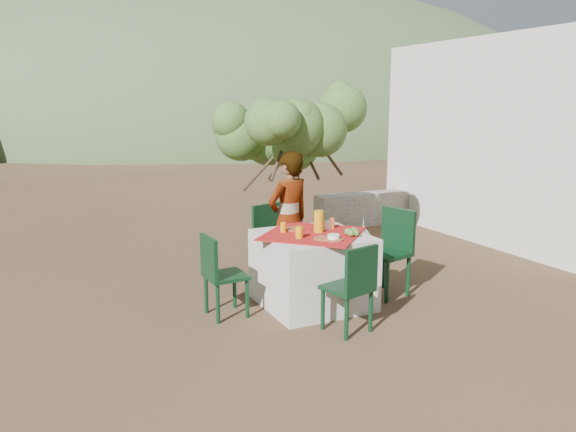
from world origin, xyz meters
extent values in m
plane|color=#3D2D1C|center=(0.00, 0.00, 0.00)|extent=(160.00, 160.00, 0.00)
cube|color=silver|center=(0.58, 0.36, 0.38)|extent=(1.02, 1.02, 0.75)
cube|color=#B0191B|center=(0.58, 0.36, 0.76)|extent=(1.30, 1.30, 0.01)
cylinder|color=black|center=(0.49, 1.10, 0.22)|extent=(0.04, 0.04, 0.44)
cylinder|color=black|center=(0.80, 1.20, 0.22)|extent=(0.04, 0.04, 0.44)
cylinder|color=black|center=(0.39, 1.41, 0.22)|extent=(0.04, 0.04, 0.44)
cylinder|color=black|center=(0.70, 1.51, 0.22)|extent=(0.04, 0.04, 0.44)
cube|color=black|center=(0.60, 1.30, 0.44)|extent=(0.51, 0.51, 0.04)
cube|color=black|center=(0.54, 1.48, 0.67)|extent=(0.40, 0.16, 0.43)
cylinder|color=black|center=(0.66, -0.20, 0.21)|extent=(0.04, 0.04, 0.41)
cylinder|color=black|center=(0.36, -0.27, 0.21)|extent=(0.04, 0.04, 0.41)
cylinder|color=black|center=(0.73, -0.50, 0.21)|extent=(0.04, 0.04, 0.41)
cylinder|color=black|center=(0.43, -0.57, 0.21)|extent=(0.04, 0.04, 0.41)
cube|color=black|center=(0.54, -0.38, 0.41)|extent=(0.46, 0.46, 0.04)
cube|color=black|center=(0.58, -0.55, 0.63)|extent=(0.38, 0.12, 0.40)
cylinder|color=black|center=(-0.17, 0.31, 0.20)|extent=(0.04, 0.04, 0.41)
cylinder|color=black|center=(-0.19, 0.61, 0.20)|extent=(0.04, 0.04, 0.41)
cylinder|color=black|center=(-0.47, 0.29, 0.20)|extent=(0.04, 0.04, 0.41)
cylinder|color=black|center=(-0.49, 0.59, 0.20)|extent=(0.04, 0.04, 0.41)
cube|color=black|center=(-0.33, 0.45, 0.41)|extent=(0.40, 0.40, 0.04)
cube|color=black|center=(-0.50, 0.44, 0.62)|extent=(0.06, 0.38, 0.40)
cylinder|color=black|center=(1.22, 0.40, 0.23)|extent=(0.05, 0.05, 0.47)
cylinder|color=black|center=(1.31, 0.06, 0.23)|extent=(0.05, 0.05, 0.47)
cylinder|color=black|center=(1.56, 0.49, 0.23)|extent=(0.05, 0.05, 0.47)
cylinder|color=black|center=(1.65, 0.15, 0.23)|extent=(0.05, 0.05, 0.47)
cube|color=black|center=(1.43, 0.28, 0.47)|extent=(0.53, 0.53, 0.04)
cube|color=black|center=(1.62, 0.33, 0.71)|extent=(0.15, 0.43, 0.46)
imported|color=#8C6651|center=(0.62, 1.00, 0.77)|extent=(0.65, 0.51, 1.55)
cylinder|color=#4E3927|center=(1.10, 1.84, 0.76)|extent=(0.13, 0.13, 1.52)
sphere|color=#366324|center=(1.10, 1.84, 1.52)|extent=(0.65, 0.65, 0.65)
sphere|color=#366324|center=(1.69, 1.84, 1.68)|extent=(0.61, 0.61, 0.61)
sphere|color=#366324|center=(0.55, 1.94, 1.63)|extent=(0.56, 0.56, 0.56)
sphere|color=#366324|center=(1.21, 2.43, 1.74)|extent=(0.59, 0.59, 0.59)
sphere|color=#366324|center=(1.15, 1.29, 1.57)|extent=(0.52, 0.52, 0.52)
sphere|color=gray|center=(2.19, 1.88, 0.03)|extent=(0.17, 0.17, 0.17)
cone|color=gray|center=(2.19, 1.88, 0.26)|extent=(0.09, 0.09, 0.50)
cone|color=gray|center=(2.30, 1.88, 0.20)|extent=(0.31, 0.10, 0.42)
cone|color=gray|center=(2.29, 1.95, 0.20)|extent=(0.28, 0.22, 0.44)
cone|color=gray|center=(2.23, 1.99, 0.20)|extent=(0.17, 0.30, 0.43)
cone|color=gray|center=(2.16, 1.99, 0.20)|extent=(0.16, 0.30, 0.43)
cone|color=gray|center=(2.10, 1.95, 0.20)|extent=(0.27, 0.23, 0.44)
cone|color=gray|center=(2.08, 1.89, 0.20)|extent=(0.31, 0.10, 0.42)
cone|color=gray|center=(2.10, 1.82, 0.20)|extent=(0.28, 0.22, 0.44)
cone|color=gray|center=(2.15, 1.78, 0.20)|extent=(0.17, 0.30, 0.43)
cone|color=gray|center=(2.22, 1.78, 0.20)|extent=(0.16, 0.30, 0.43)
cone|color=gray|center=(2.28, 1.81, 0.20)|extent=(0.27, 0.23, 0.44)
cube|color=silver|center=(5.60, 1.80, 1.50)|extent=(3.20, 4.20, 3.00)
cube|color=gray|center=(3.60, 3.40, 0.28)|extent=(2.60, 0.35, 0.55)
ellipsoid|color=#344C2B|center=(12.00, 36.00, 0.00)|extent=(48.00, 48.00, 20.00)
ellipsoid|color=slate|center=(28.00, 46.00, 0.00)|extent=(36.00, 36.00, 14.00)
cylinder|color=brown|center=(0.48, 0.58, 0.77)|extent=(0.21, 0.21, 0.01)
cylinder|color=brown|center=(0.56, 0.10, 0.77)|extent=(0.21, 0.21, 0.01)
cylinder|color=orange|center=(0.33, 0.54, 0.81)|extent=(0.06, 0.06, 0.10)
cylinder|color=orange|center=(0.36, 0.23, 0.82)|extent=(0.07, 0.07, 0.12)
cylinder|color=orange|center=(0.66, 0.38, 0.87)|extent=(0.10, 0.10, 0.22)
cylinder|color=brown|center=(0.63, 0.02, 0.77)|extent=(0.20, 0.20, 0.01)
cylinder|color=white|center=(0.63, 0.02, 0.80)|extent=(0.12, 0.12, 0.04)
cylinder|color=orange|center=(0.86, 0.47, 0.81)|extent=(0.06, 0.06, 0.09)
cylinder|color=orange|center=(0.93, 0.57, 0.80)|extent=(0.05, 0.05, 0.09)
cube|color=white|center=(0.79, 0.44, 0.81)|extent=(0.08, 0.06, 0.09)
sphere|color=#507A2C|center=(0.85, 0.12, 0.80)|extent=(0.08, 0.08, 0.08)
sphere|color=#507A2C|center=(0.93, 0.13, 0.80)|extent=(0.08, 0.08, 0.08)
sphere|color=#507A2C|center=(0.91, 0.07, 0.80)|extent=(0.08, 0.08, 0.08)
sphere|color=#507A2C|center=(0.85, 0.07, 0.80)|extent=(0.08, 0.08, 0.08)
camera|label=1|loc=(-2.04, -4.56, 2.08)|focal=35.00mm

